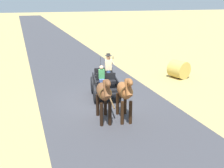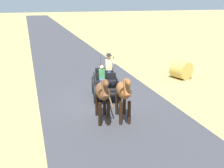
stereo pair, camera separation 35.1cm
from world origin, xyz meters
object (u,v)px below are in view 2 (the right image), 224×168
(horse_near_side, at_px, (123,92))
(horse_drawn_carriage, at_px, (106,83))
(hay_bale, at_px, (181,70))
(horse_off_side, at_px, (103,93))

(horse_near_side, bearing_deg, horse_drawn_carriage, -91.47)
(horse_drawn_carriage, distance_m, hay_bale, 6.28)
(horse_drawn_carriage, xyz_separation_m, horse_off_side, (0.98, 2.90, 0.51))
(horse_near_side, xyz_separation_m, horse_off_side, (0.90, -0.16, 0.00))
(horse_off_side, bearing_deg, horse_near_side, 169.92)
(horse_near_side, relative_size, horse_off_side, 1.00)
(horse_off_side, xyz_separation_m, hay_bale, (-6.92, -4.93, -0.72))
(horse_off_side, bearing_deg, horse_drawn_carriage, -108.66)
(hay_bale, bearing_deg, horse_drawn_carriage, 18.87)
(horse_drawn_carriage, bearing_deg, hay_bale, -161.13)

